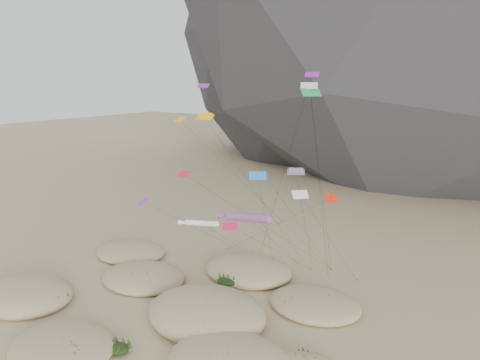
% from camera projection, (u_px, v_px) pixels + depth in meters
% --- Properties ---
extents(ground, '(500.00, 500.00, 0.00)m').
position_uv_depth(ground, '(167.00, 328.00, 54.35)').
color(ground, '#CCB789').
rests_on(ground, ground).
extents(dunes, '(49.25, 38.50, 4.41)m').
position_uv_depth(dunes, '(177.00, 304.00, 58.71)').
color(dunes, '#CCB789').
rests_on(dunes, ground).
extents(dune_grass, '(40.05, 29.15, 1.52)m').
position_uv_depth(dune_grass, '(196.00, 306.00, 57.91)').
color(dune_grass, black).
rests_on(dune_grass, ground).
extents(kite_stakes, '(22.79, 4.95, 0.30)m').
position_uv_depth(kite_stakes, '(290.00, 265.00, 72.43)').
color(kite_stakes, '#3F2D1E').
rests_on(kite_stakes, ground).
extents(rainbow_tube_kite, '(8.14, 14.51, 12.32)m').
position_uv_depth(rainbow_tube_kite, '(246.00, 217.00, 58.39)').
color(rainbow_tube_kite, '#FF3E1A').
rests_on(rainbow_tube_kite, ground).
extents(white_tube_kite, '(5.89, 16.40, 10.71)m').
position_uv_depth(white_tube_kite, '(200.00, 223.00, 60.38)').
color(white_tube_kite, white).
rests_on(white_tube_kite, ground).
extents(orange_parafoil, '(8.82, 15.71, 24.02)m').
position_uv_depth(orange_parafoil, '(206.00, 119.00, 61.18)').
color(orange_parafoil, '#FFB40D').
rests_on(orange_parafoil, ground).
extents(multi_parafoil, '(5.57, 15.96, 18.34)m').
position_uv_depth(multi_parafoil, '(296.00, 173.00, 54.16)').
color(multi_parafoil, '#ED3D19').
rests_on(multi_parafoil, ground).
extents(delta_kites, '(30.18, 23.09, 29.14)m').
position_uv_depth(delta_kites, '(247.00, 157.00, 58.65)').
color(delta_kites, '#1A7CE5').
rests_on(delta_kites, ground).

